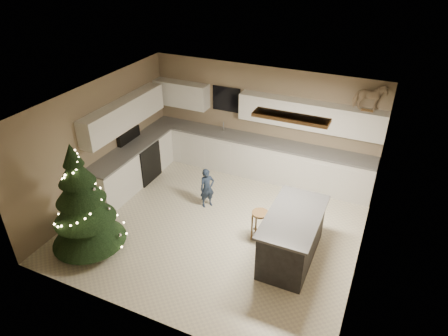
# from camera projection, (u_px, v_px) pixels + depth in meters

# --- Properties ---
(ground_plane) EXTENTS (5.50, 5.50, 0.00)m
(ground_plane) POSITION_uv_depth(u_px,v_px,m) (217.00, 225.00, 8.12)
(ground_plane) COLOR beige
(room_shell) EXTENTS (5.52, 5.02, 2.61)m
(room_shell) POSITION_uv_depth(u_px,v_px,m) (217.00, 149.00, 7.22)
(room_shell) COLOR gray
(room_shell) RESTS_ON ground_plane
(cabinetry) EXTENTS (5.50, 3.20, 2.00)m
(cabinetry) POSITION_uv_depth(u_px,v_px,m) (212.00, 149.00, 9.35)
(cabinetry) COLOR silver
(cabinetry) RESTS_ON ground_plane
(island) EXTENTS (0.90, 1.70, 0.95)m
(island) POSITION_uv_depth(u_px,v_px,m) (292.00, 236.00, 7.07)
(island) COLOR black
(island) RESTS_ON ground_plane
(bar_stool) EXTENTS (0.32, 0.32, 0.61)m
(bar_stool) POSITION_uv_depth(u_px,v_px,m) (260.00, 219.00, 7.53)
(bar_stool) COLOR brown
(bar_stool) RESTS_ON ground_plane
(christmas_tree) EXTENTS (1.38, 1.33, 2.20)m
(christmas_tree) POSITION_uv_depth(u_px,v_px,m) (84.00, 209.00, 7.06)
(christmas_tree) COLOR #3F2816
(christmas_tree) RESTS_ON ground_plane
(toddler) EXTENTS (0.37, 0.39, 0.90)m
(toddler) POSITION_uv_depth(u_px,v_px,m) (207.00, 188.00, 8.47)
(toddler) COLOR #162037
(toddler) RESTS_ON ground_plane
(rocking_horse) EXTENTS (0.69, 0.47, 0.55)m
(rocking_horse) POSITION_uv_depth(u_px,v_px,m) (370.00, 98.00, 7.96)
(rocking_horse) COLOR brown
(rocking_horse) RESTS_ON cabinetry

